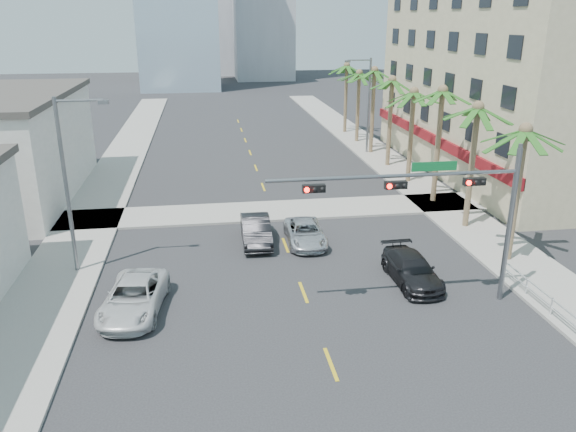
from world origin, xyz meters
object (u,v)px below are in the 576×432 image
at_px(car_parked_far, 134,297).
at_px(car_lane_center, 305,233).
at_px(car_lane_right, 412,269).
at_px(car_lane_left, 256,230).
at_px(traffic_signal_mast, 445,200).

xyz_separation_m(car_parked_far, car_lane_center, (8.99, 6.91, -0.09)).
bearing_deg(car_lane_right, car_lane_left, 136.94).
xyz_separation_m(car_lane_center, car_lane_right, (4.31, -5.84, 0.06)).
distance_m(car_lane_left, car_lane_right, 9.55).
bearing_deg(car_lane_center, car_lane_left, 171.58).
bearing_deg(car_lane_left, car_lane_center, -9.06).
relative_size(traffic_signal_mast, car_parked_far, 2.11).
height_order(traffic_signal_mast, car_parked_far, traffic_signal_mast).
relative_size(traffic_signal_mast, car_lane_center, 2.41).
bearing_deg(car_lane_center, car_parked_far, -140.76).
height_order(car_parked_far, car_lane_center, car_parked_far).
height_order(car_lane_left, car_lane_center, car_lane_left).
distance_m(traffic_signal_mast, car_lane_left, 12.22).
bearing_deg(car_lane_left, traffic_signal_mast, -48.49).
height_order(car_parked_far, car_lane_right, car_parked_far).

